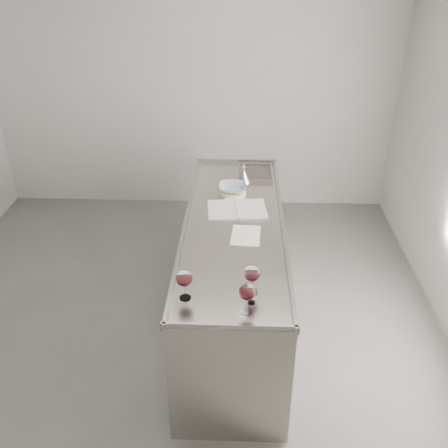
{
  "coord_description": "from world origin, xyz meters",
  "views": [
    {
      "loc": [
        0.54,
        -3.0,
        2.8
      ],
      "look_at": [
        0.43,
        0.14,
        1.02
      ],
      "focal_mm": 40.0,
      "sensor_mm": 36.0,
      "label": 1
    }
  ],
  "objects_px": {
    "notebook": "(237,209)",
    "wine_glass_small": "(252,290)",
    "wine_glass_middle": "(252,274)",
    "counter": "(233,273)",
    "wine_glass_right": "(247,292)",
    "wine_funnel": "(244,177)",
    "ceramic_bowl": "(232,188)",
    "wine_glass_left": "(184,279)"
  },
  "relations": [
    {
      "from": "wine_glass_small",
      "to": "wine_funnel",
      "type": "relative_size",
      "value": 0.7
    },
    {
      "from": "wine_glass_middle",
      "to": "wine_glass_small",
      "type": "xyz_separation_m",
      "value": [
        -0.0,
        -0.09,
        -0.05
      ]
    },
    {
      "from": "counter",
      "to": "wine_glass_small",
      "type": "xyz_separation_m",
      "value": [
        0.12,
        -0.96,
        0.56
      ]
    },
    {
      "from": "wine_glass_left",
      "to": "notebook",
      "type": "relative_size",
      "value": 0.41
    },
    {
      "from": "wine_glass_left",
      "to": "wine_glass_middle",
      "type": "distance_m",
      "value": 0.4
    },
    {
      "from": "wine_glass_left",
      "to": "wine_glass_middle",
      "type": "relative_size",
      "value": 0.99
    },
    {
      "from": "wine_glass_left",
      "to": "wine_funnel",
      "type": "xyz_separation_m",
      "value": [
        0.35,
        1.67,
        -0.09
      ]
    },
    {
      "from": "counter",
      "to": "wine_glass_right",
      "type": "bearing_deg",
      "value": -84.84
    },
    {
      "from": "notebook",
      "to": "wine_glass_middle",
      "type": "bearing_deg",
      "value": -89.91
    },
    {
      "from": "counter",
      "to": "wine_glass_middle",
      "type": "bearing_deg",
      "value": -81.81
    },
    {
      "from": "wine_glass_left",
      "to": "wine_glass_small",
      "type": "xyz_separation_m",
      "value": [
        0.4,
        -0.03,
        -0.05
      ]
    },
    {
      "from": "wine_funnel",
      "to": "wine_glass_right",
      "type": "bearing_deg",
      "value": -89.22
    },
    {
      "from": "wine_funnel",
      "to": "wine_glass_left",
      "type": "bearing_deg",
      "value": -101.71
    },
    {
      "from": "counter",
      "to": "wine_glass_left",
      "type": "relative_size",
      "value": 12.16
    },
    {
      "from": "counter",
      "to": "notebook",
      "type": "distance_m",
      "value": 0.52
    },
    {
      "from": "notebook",
      "to": "wine_glass_small",
      "type": "bearing_deg",
      "value": -90.56
    },
    {
      "from": "wine_funnel",
      "to": "counter",
      "type": "bearing_deg",
      "value": -95.44
    },
    {
      "from": "wine_glass_middle",
      "to": "wine_glass_right",
      "type": "xyz_separation_m",
      "value": [
        -0.03,
        -0.18,
        -0.0
      ]
    },
    {
      "from": "wine_glass_left",
      "to": "wine_funnel",
      "type": "height_order",
      "value": "wine_glass_left"
    },
    {
      "from": "wine_glass_left",
      "to": "wine_glass_right",
      "type": "relative_size",
      "value": 1.01
    },
    {
      "from": "counter",
      "to": "wine_glass_middle",
      "type": "relative_size",
      "value": 12.07
    },
    {
      "from": "wine_glass_small",
      "to": "wine_funnel",
      "type": "distance_m",
      "value": 1.7
    },
    {
      "from": "wine_glass_small",
      "to": "counter",
      "type": "bearing_deg",
      "value": 97.15
    },
    {
      "from": "wine_glass_middle",
      "to": "wine_glass_small",
      "type": "height_order",
      "value": "wine_glass_middle"
    },
    {
      "from": "wine_glass_right",
      "to": "wine_glass_small",
      "type": "xyz_separation_m",
      "value": [
        0.03,
        0.09,
        -0.05
      ]
    },
    {
      "from": "counter",
      "to": "wine_glass_right",
      "type": "xyz_separation_m",
      "value": [
        0.09,
        -1.04,
        0.61
      ]
    },
    {
      "from": "wine_glass_middle",
      "to": "ceramic_bowl",
      "type": "distance_m",
      "value": 1.38
    },
    {
      "from": "wine_glass_right",
      "to": "ceramic_bowl",
      "type": "relative_size",
      "value": 0.82
    },
    {
      "from": "notebook",
      "to": "wine_funnel",
      "type": "distance_m",
      "value": 0.53
    },
    {
      "from": "wine_glass_left",
      "to": "wine_funnel",
      "type": "distance_m",
      "value": 1.7
    },
    {
      "from": "wine_glass_middle",
      "to": "wine_glass_right",
      "type": "height_order",
      "value": "wine_glass_middle"
    },
    {
      "from": "wine_glass_left",
      "to": "wine_funnel",
      "type": "relative_size",
      "value": 1.1
    },
    {
      "from": "wine_glass_small",
      "to": "ceramic_bowl",
      "type": "xyz_separation_m",
      "value": [
        -0.14,
        1.46,
        -0.04
      ]
    },
    {
      "from": "wine_glass_left",
      "to": "wine_funnel",
      "type": "bearing_deg",
      "value": 78.29
    },
    {
      "from": "wine_glass_middle",
      "to": "wine_glass_right",
      "type": "bearing_deg",
      "value": -99.86
    },
    {
      "from": "ceramic_bowl",
      "to": "counter",
      "type": "bearing_deg",
      "value": -87.44
    },
    {
      "from": "wine_glass_small",
      "to": "notebook",
      "type": "distance_m",
      "value": 1.18
    },
    {
      "from": "ceramic_bowl",
      "to": "notebook",
      "type": "bearing_deg",
      "value": -81.72
    },
    {
      "from": "wine_glass_middle",
      "to": "wine_glass_right",
      "type": "relative_size",
      "value": 1.02
    },
    {
      "from": "counter",
      "to": "ceramic_bowl",
      "type": "xyz_separation_m",
      "value": [
        -0.02,
        0.5,
        0.52
      ]
    },
    {
      "from": "wine_glass_middle",
      "to": "notebook",
      "type": "distance_m",
      "value": 1.09
    },
    {
      "from": "wine_glass_small",
      "to": "wine_funnel",
      "type": "bearing_deg",
      "value": 91.69
    }
  ]
}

